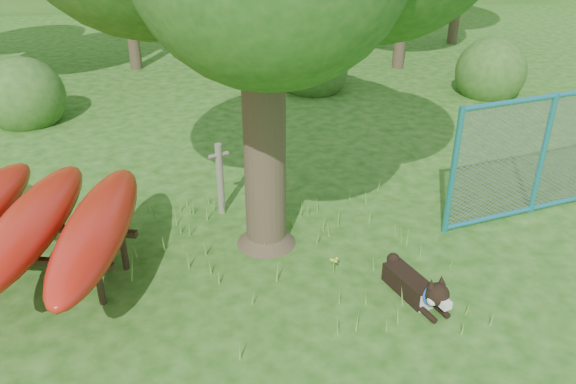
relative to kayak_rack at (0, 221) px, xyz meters
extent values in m
plane|color=#1E4D0F|center=(3.57, -1.14, -0.88)|extent=(80.00, 80.00, 0.00)
cylinder|color=#3A2E1F|center=(3.49, 0.38, 1.41)|extent=(0.77, 0.77, 4.59)
cone|color=#3A2E1F|center=(3.49, 0.38, -0.65)|extent=(1.16, 1.16, 0.46)
cylinder|color=#3A2E1F|center=(4.00, 0.16, 2.05)|extent=(1.30, 0.24, 0.98)
cylinder|color=#3A2E1F|center=(3.14, 0.73, 2.42)|extent=(0.76, 0.95, 0.94)
cylinder|color=#6A624F|center=(2.87, 1.40, -0.27)|extent=(0.15, 0.15, 1.22)
cylinder|color=#6A624F|center=(2.87, 1.40, 0.15)|extent=(0.33, 0.19, 0.07)
cylinder|color=black|center=(1.28, -0.76, -0.60)|extent=(0.11, 0.11, 0.55)
cylinder|color=black|center=(1.49, -0.01, -0.60)|extent=(0.11, 0.11, 0.55)
cube|color=black|center=(0.10, 0.37, -0.30)|extent=(3.22, 0.97, 0.09)
ellipsoid|color=red|center=(0.43, -0.12, 0.00)|extent=(1.20, 3.39, 0.53)
ellipsoid|color=red|center=(1.28, -0.35, 0.00)|extent=(1.09, 3.38, 0.53)
cube|color=black|center=(5.20, -1.07, -0.75)|extent=(0.52, 0.83, 0.27)
cube|color=white|center=(5.31, -1.39, -0.76)|extent=(0.28, 0.23, 0.24)
sphere|color=black|center=(5.37, -1.58, -0.55)|extent=(0.29, 0.29, 0.29)
cube|color=white|center=(5.41, -1.70, -0.59)|extent=(0.16, 0.18, 0.10)
sphere|color=white|center=(5.29, -1.63, -0.59)|extent=(0.13, 0.13, 0.13)
sphere|color=white|center=(5.46, -1.57, -0.59)|extent=(0.13, 0.13, 0.13)
cone|color=black|center=(5.28, -1.56, -0.39)|extent=(0.11, 0.13, 0.14)
cone|color=black|center=(5.43, -1.51, -0.39)|extent=(0.15, 0.15, 0.14)
cylinder|color=black|center=(5.26, -1.58, -0.82)|extent=(0.18, 0.34, 0.08)
cylinder|color=black|center=(5.45, -1.51, -0.82)|extent=(0.18, 0.34, 0.08)
sphere|color=black|center=(5.12, -0.65, -0.64)|extent=(0.18, 0.18, 0.18)
torus|color=blue|center=(5.34, -1.49, -0.61)|extent=(0.29, 0.17, 0.28)
cylinder|color=teal|center=(6.26, 0.32, 0.13)|extent=(0.11, 0.11, 2.03)
cylinder|color=teal|center=(7.91, 0.73, 0.13)|extent=(0.11, 0.11, 2.03)
cylinder|color=teal|center=(7.91, 0.73, 1.10)|extent=(3.30, 0.88, 0.08)
cylinder|color=teal|center=(7.91, 0.73, -0.82)|extent=(3.30, 0.88, 0.08)
plane|color=gray|center=(7.91, 0.73, 0.13)|extent=(3.29, 0.80, 3.38)
cylinder|color=#5D9B32|center=(4.33, -0.52, -0.77)|extent=(0.02, 0.02, 0.21)
sphere|color=yellow|center=(4.33, -0.52, -0.67)|extent=(0.04, 0.04, 0.04)
sphere|color=yellow|center=(4.37, -0.50, -0.66)|extent=(0.04, 0.04, 0.04)
sphere|color=yellow|center=(4.30, -0.48, -0.68)|extent=(0.04, 0.04, 0.04)
sphere|color=yellow|center=(4.34, -0.55, -0.67)|extent=(0.04, 0.04, 0.04)
sphere|color=yellow|center=(4.30, -0.54, -0.66)|extent=(0.04, 0.04, 0.04)
sphere|color=#2A551B|center=(-1.43, 6.36, -0.88)|extent=(1.80, 1.80, 1.80)
sphere|color=#2A551B|center=(10.07, 6.86, -0.88)|extent=(1.80, 1.80, 1.80)
sphere|color=#2A551B|center=(5.57, 7.86, -0.88)|extent=(1.80, 1.80, 1.80)
camera|label=1|loc=(2.83, -6.73, 3.66)|focal=35.00mm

